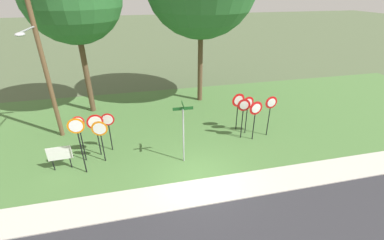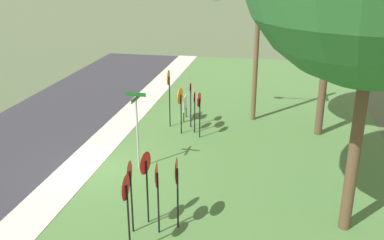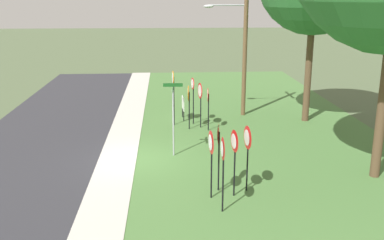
% 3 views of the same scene
% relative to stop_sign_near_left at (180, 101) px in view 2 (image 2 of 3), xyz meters
% --- Properties ---
extents(ground_plane, '(160.00, 160.00, 0.00)m').
position_rel_stop_sign_near_left_xyz_m(ground_plane, '(4.34, -2.46, -1.70)').
color(ground_plane, '#4C5B3D').
extents(sidewalk_strip, '(44.00, 1.60, 0.06)m').
position_rel_stop_sign_near_left_xyz_m(sidewalk_strip, '(4.34, -3.26, -1.67)').
color(sidewalk_strip, '#BCB7AD').
rests_on(sidewalk_strip, ground_plane).
extents(grass_median, '(44.00, 12.00, 0.04)m').
position_rel_stop_sign_near_left_xyz_m(grass_median, '(4.34, 3.54, -1.68)').
color(grass_median, '#477038').
rests_on(grass_median, ground_plane).
extents(stop_sign_near_left, '(0.77, 0.12, 2.28)m').
position_rel_stop_sign_near_left_xyz_m(stop_sign_near_left, '(0.00, 0.00, 0.00)').
color(stop_sign_near_left, black).
rests_on(stop_sign_near_left, grass_median).
extents(stop_sign_near_right, '(0.61, 0.13, 2.52)m').
position_rel_stop_sign_near_left_xyz_m(stop_sign_near_right, '(-0.96, 0.28, 0.13)').
color(stop_sign_near_right, black).
rests_on(stop_sign_near_right, grass_median).
extents(stop_sign_far_left, '(0.73, 0.11, 2.91)m').
position_rel_stop_sign_near_left_xyz_m(stop_sign_far_left, '(-0.82, -0.76, 0.46)').
color(stop_sign_far_left, black).
rests_on(stop_sign_far_left, grass_median).
extents(stop_sign_far_center, '(0.68, 0.11, 2.21)m').
position_rel_stop_sign_near_left_xyz_m(stop_sign_far_center, '(0.32, 0.96, -0.07)').
color(stop_sign_far_center, black).
rests_on(stop_sign_far_center, grass_median).
extents(stop_sign_far_right, '(0.79, 0.17, 2.37)m').
position_rel_stop_sign_near_left_xyz_m(stop_sign_far_right, '(-0.25, 0.61, 0.07)').
color(stop_sign_far_right, black).
rests_on(stop_sign_far_right, grass_median).
extents(yield_sign_near_left, '(0.72, 0.16, 2.46)m').
position_rel_stop_sign_near_left_xyz_m(yield_sign_near_left, '(7.62, 0.60, 0.17)').
color(yield_sign_near_left, black).
rests_on(yield_sign_near_left, grass_median).
extents(yield_sign_near_right, '(0.80, 0.13, 2.39)m').
position_rel_stop_sign_near_left_xyz_m(yield_sign_near_right, '(8.21, 0.28, 0.13)').
color(yield_sign_near_right, black).
rests_on(yield_sign_near_right, grass_median).
extents(yield_sign_far_left, '(0.73, 0.11, 2.49)m').
position_rel_stop_sign_near_left_xyz_m(yield_sign_far_left, '(9.24, 0.54, 0.20)').
color(yield_sign_far_left, black).
rests_on(yield_sign_far_left, grass_median).
extents(yield_sign_far_right, '(0.76, 0.16, 2.37)m').
position_rel_stop_sign_near_left_xyz_m(yield_sign_far_right, '(8.10, 1.08, 0.11)').
color(yield_sign_far_right, black).
rests_on(yield_sign_far_right, grass_median).
extents(yield_sign_center, '(0.82, 0.14, 2.39)m').
position_rel_stop_sign_near_left_xyz_m(yield_sign_center, '(7.71, 1.59, 0.12)').
color(yield_sign_center, black).
rests_on(yield_sign_center, grass_median).
extents(street_name_post, '(0.96, 0.82, 3.17)m').
position_rel_stop_sign_near_left_xyz_m(street_name_post, '(3.91, -0.87, 0.22)').
color(street_name_post, '#9EA0A8').
rests_on(street_name_post, grass_median).
extents(utility_pole, '(2.10, 2.48, 8.59)m').
position_rel_stop_sign_near_left_xyz_m(utility_pole, '(-2.68, 3.15, 2.99)').
color(utility_pole, brown).
rests_on(utility_pole, grass_median).
extents(notice_board, '(1.10, 0.09, 1.25)m').
position_rel_stop_sign_near_left_xyz_m(notice_board, '(-1.96, -0.20, -0.83)').
color(notice_board, black).
rests_on(notice_board, grass_median).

